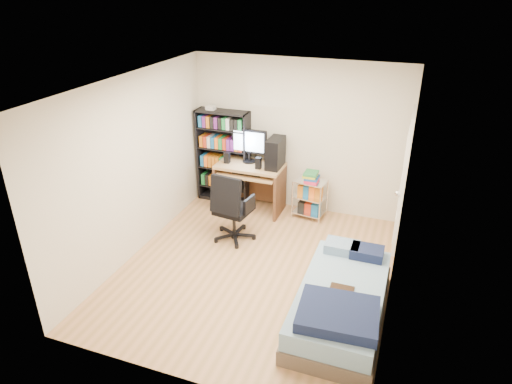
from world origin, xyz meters
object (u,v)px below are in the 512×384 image
at_px(media_shelf, 223,155).
at_px(office_chair, 232,219).
at_px(computer_desk, 257,169).
at_px(bed, 341,302).

height_order(media_shelf, office_chair, media_shelf).
relative_size(media_shelf, office_chair, 1.54).
distance_m(computer_desk, office_chair, 1.13).
distance_m(office_chair, bed, 2.21).
xyz_separation_m(media_shelf, bed, (2.51, -2.44, -0.58)).
xyz_separation_m(computer_desk, office_chair, (-0.01, -1.06, -0.39)).
bearing_deg(media_shelf, office_chair, -61.47).
bearing_deg(media_shelf, computer_desk, -13.38).
relative_size(media_shelf, computer_desk, 1.22).
bearing_deg(computer_desk, bed, -51.13).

